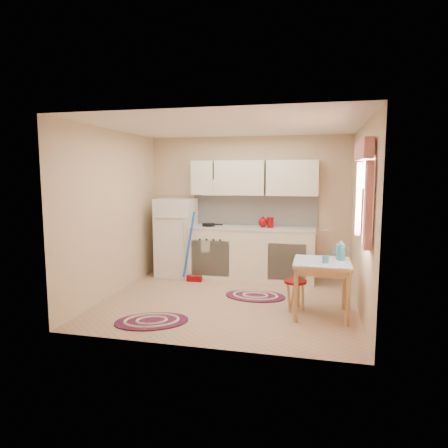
{
  "coord_description": "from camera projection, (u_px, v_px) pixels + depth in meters",
  "views": [
    {
      "loc": [
        1.21,
        -5.5,
        1.85
      ],
      "look_at": [
        -0.13,
        0.25,
        1.1
      ],
      "focal_mm": 32.0,
      "sensor_mm": 36.0,
      "label": 1
    }
  ],
  "objects": [
    {
      "name": "countertop",
      "position": [
        249.0,
        228.0,
        6.94
      ],
      "size": [
        2.27,
        0.62,
        0.04
      ],
      "primitive_type": "cube",
      "color": "#BCB8B2",
      "rests_on": "base_cabinets"
    },
    {
      "name": "red_kettle",
      "position": [
        263.0,
        222.0,
        6.87
      ],
      "size": [
        0.22,
        0.2,
        0.18
      ],
      "primitive_type": null,
      "rotation": [
        0.0,
        0.0,
        -0.26
      ],
      "color": "#7D0408",
      "rests_on": "countertop"
    },
    {
      "name": "rug_left",
      "position": [
        152.0,
        321.0,
        5.0
      ],
      "size": [
        1.09,
        0.93,
        0.02
      ],
      "primitive_type": null,
      "rotation": [
        0.0,
        0.0,
        0.41
      ],
      "color": "maroon",
      "rests_on": "ground"
    },
    {
      "name": "stool",
      "position": [
        295.0,
        295.0,
        5.4
      ],
      "size": [
        0.38,
        0.38,
        0.42
      ],
      "primitive_type": "cylinder",
      "rotation": [
        0.0,
        0.0,
        0.28
      ],
      "color": "#7D0408",
      "rests_on": "ground"
    },
    {
      "name": "coffee_pot",
      "position": [
        341.0,
        250.0,
        5.18
      ],
      "size": [
        0.16,
        0.14,
        0.28
      ],
      "primitive_type": null,
      "rotation": [
        0.0,
        0.0,
        -0.2
      ],
      "color": "teal",
      "rests_on": "table"
    },
    {
      "name": "fridge",
      "position": [
        176.0,
        237.0,
        7.22
      ],
      "size": [
        0.65,
        0.6,
        1.4
      ],
      "primitive_type": "cube",
      "color": "silver",
      "rests_on": "ground"
    },
    {
      "name": "rug_center",
      "position": [
        255.0,
        296.0,
        6.03
      ],
      "size": [
        0.93,
        0.64,
        0.02
      ],
      "primitive_type": null,
      "rotation": [
        0.0,
        0.0,
        -0.03
      ],
      "color": "maroon",
      "rests_on": "ground"
    },
    {
      "name": "broom",
      "position": [
        194.0,
        247.0,
        6.79
      ],
      "size": [
        0.29,
        0.14,
        1.2
      ],
      "primitive_type": null,
      "rotation": [
        0.0,
        0.0,
        0.07
      ],
      "color": "blue",
      "rests_on": "ground"
    },
    {
      "name": "room_shell",
      "position": [
        243.0,
        191.0,
        5.81
      ],
      "size": [
        3.64,
        3.6,
        2.52
      ],
      "color": "tan",
      "rests_on": "ground"
    },
    {
      "name": "base_cabinets",
      "position": [
        249.0,
        254.0,
        7.0
      ],
      "size": [
        2.25,
        0.6,
        0.88
      ],
      "primitive_type": "cube",
      "color": "silver",
      "rests_on": "ground"
    },
    {
      "name": "frying_pan",
      "position": [
        209.0,
        225.0,
        7.05
      ],
      "size": [
        0.26,
        0.26,
        0.05
      ],
      "primitive_type": "cylinder",
      "rotation": [
        0.0,
        0.0,
        0.15
      ],
      "color": "black",
      "rests_on": "countertop"
    },
    {
      "name": "mug",
      "position": [
        325.0,
        260.0,
        5.02
      ],
      "size": [
        0.1,
        0.1,
        0.1
      ],
      "primitive_type": "cylinder",
      "rotation": [
        0.0,
        0.0,
        -0.2
      ],
      "color": "teal",
      "rests_on": "table"
    },
    {
      "name": "table",
      "position": [
        321.0,
        289.0,
        5.18
      ],
      "size": [
        0.72,
        0.72,
        0.72
      ],
      "primitive_type": "cube",
      "color": "tan",
      "rests_on": "ground"
    },
    {
      "name": "red_canister",
      "position": [
        271.0,
        223.0,
        6.85
      ],
      "size": [
        0.13,
        0.13,
        0.16
      ],
      "primitive_type": "cylinder",
      "rotation": [
        0.0,
        0.0,
        0.28
      ],
      "color": "#7D0408",
      "rests_on": "countertop"
    }
  ]
}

